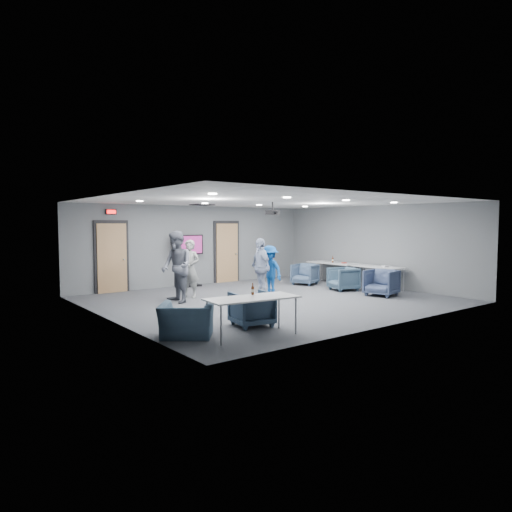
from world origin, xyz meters
TOP-DOWN VIEW (x-y plane):
  - floor at (0.00, 0.00)m, footprint 9.00×9.00m
  - ceiling at (0.00, 0.00)m, footprint 9.00×9.00m
  - wall_back at (0.00, 4.00)m, footprint 9.00×0.02m
  - wall_front at (0.00, -4.00)m, footprint 9.00×0.02m
  - wall_left at (-4.50, 0.00)m, footprint 0.02×8.00m
  - wall_right at (4.50, 0.00)m, footprint 0.02×8.00m
  - door_left at (-3.00, 3.95)m, footprint 1.06×0.17m
  - door_right at (1.20, 3.95)m, footprint 1.06×0.17m
  - exit_sign at (-3.00, 3.93)m, footprint 0.32×0.08m
  - hvac_diffuser at (-0.50, 2.80)m, footprint 0.60×0.60m
  - downlights at (0.00, 0.00)m, footprint 6.18×3.78m
  - person_a at (-1.60, 1.66)m, footprint 0.64×0.72m
  - person_b at (-2.30, 1.12)m, footprint 0.76×0.96m
  - person_c at (0.12, 0.61)m, footprint 0.59×1.04m
  - person_d at (0.54, 0.72)m, footprint 0.62×0.98m
  - chair_right_a at (2.90, 1.68)m, footprint 1.02×1.00m
  - chair_right_b at (2.90, -0.06)m, footprint 0.99×0.97m
  - chair_right_c at (2.95, -1.47)m, footprint 1.01×0.99m
  - chair_front_a at (-2.39, -2.30)m, footprint 0.89×0.91m
  - chair_front_b at (-3.90, -2.31)m, footprint 1.27×1.25m
  - table_right_a at (4.00, 1.36)m, footprint 0.81×1.95m
  - table_right_b at (4.00, -0.54)m, footprint 0.70×1.69m
  - table_front_left at (-2.90, -3.00)m, footprint 1.81×0.91m
  - bottle_front at (-2.71, -2.76)m, footprint 0.06×0.06m
  - bottle_right at (3.97, 1.39)m, footprint 0.06×0.06m
  - snack_box at (4.03, 0.92)m, footprint 0.19×0.15m
  - wrapper at (4.02, -0.81)m, footprint 0.22×0.17m
  - tv_stand at (-0.49, 3.75)m, footprint 1.13×0.54m
  - projector at (0.16, 0.12)m, footprint 0.36×0.33m

SIDE VIEW (x-z plane):
  - floor at x=0.00m, z-range 0.00..0.00m
  - chair_front_b at x=-3.90m, z-range 0.00..0.62m
  - chair_front_a at x=-2.39m, z-range 0.00..0.71m
  - chair_right_a at x=2.90m, z-range 0.00..0.72m
  - chair_right_b at x=2.90m, z-range 0.00..0.73m
  - chair_right_c at x=2.95m, z-range 0.00..0.77m
  - table_right_b at x=4.00m, z-range 0.32..1.05m
  - table_front_left at x=-2.90m, z-range 0.32..1.05m
  - table_right_a at x=4.00m, z-range 0.32..1.05m
  - person_d at x=0.54m, z-range 0.00..1.45m
  - snack_box at x=4.03m, z-range 0.73..0.77m
  - wrapper at x=4.02m, z-range 0.73..0.78m
  - bottle_front at x=-2.71m, z-range 0.70..0.93m
  - bottle_right at x=3.97m, z-range 0.70..0.94m
  - person_a at x=-1.60m, z-range 0.00..1.64m
  - person_c at x=0.12m, z-range 0.00..1.68m
  - person_b at x=-2.30m, z-range 0.00..1.90m
  - tv_stand at x=-0.49m, z-range 0.12..1.84m
  - door_left at x=-3.00m, z-range -0.05..2.19m
  - door_right at x=1.20m, z-range -0.05..2.19m
  - wall_back at x=0.00m, z-range 0.00..2.70m
  - wall_front at x=0.00m, z-range 0.00..2.70m
  - wall_left at x=-4.50m, z-range 0.00..2.70m
  - wall_right at x=4.50m, z-range 0.00..2.70m
  - projector at x=0.16m, z-range 2.23..2.58m
  - exit_sign at x=-3.00m, z-range 2.37..2.53m
  - downlights at x=0.00m, z-range 2.67..2.69m
  - hvac_diffuser at x=-0.50m, z-range 2.67..2.70m
  - ceiling at x=0.00m, z-range 2.70..2.70m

